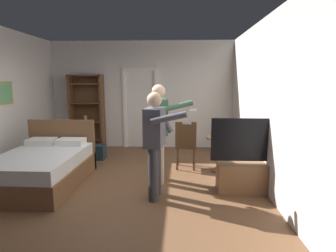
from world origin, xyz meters
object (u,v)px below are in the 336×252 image
object	(u,v)px
person_blue_shirt	(155,138)
suitcase_dark	(95,152)
bed	(43,167)
bottle_on_table	(229,133)
bookshelf	(87,109)
side_table	(220,149)
laptop	(220,135)
person_striped_shirt	(159,126)
wooden_chair	(186,143)
tv_flatscreen	(247,170)

from	to	relation	value
person_blue_shirt	suitcase_dark	distance (m)	2.72
bed	bottle_on_table	xyz separation A→B (m)	(3.33, 0.73, 0.49)
bookshelf	suitcase_dark	world-z (taller)	bookshelf
side_table	suitcase_dark	xyz separation A→B (m)	(-2.78, 0.76, -0.30)
bottle_on_table	suitcase_dark	size ratio (longest dim) A/B	0.47
laptop	bottle_on_table	xyz separation A→B (m)	(0.17, -0.04, 0.05)
laptop	side_table	bearing A→B (deg)	54.00
person_striped_shirt	bottle_on_table	bearing A→B (deg)	20.96
side_table	person_striped_shirt	distance (m)	1.41
wooden_chair	person_blue_shirt	distance (m)	1.56
tv_flatscreen	bottle_on_table	bearing A→B (deg)	98.89
bottle_on_table	person_striped_shirt	distance (m)	1.41
tv_flatscreen	wooden_chair	bearing A→B (deg)	130.39
person_striped_shirt	person_blue_shirt	bearing A→B (deg)	-90.42
laptop	suitcase_dark	xyz separation A→B (m)	(-2.74, 0.80, -0.59)
bookshelf	bottle_on_table	distance (m)	3.91
laptop	bottle_on_table	bearing A→B (deg)	-12.13
person_striped_shirt	suitcase_dark	bearing A→B (deg)	140.19
side_table	laptop	bearing A→B (deg)	-126.00
bed	side_table	size ratio (longest dim) A/B	2.72
bookshelf	laptop	xyz separation A→B (m)	(3.23, -1.87, -0.29)
wooden_chair	suitcase_dark	distance (m)	2.22
laptop	person_blue_shirt	xyz separation A→B (m)	(-1.14, -1.25, 0.19)
side_table	bottle_on_table	distance (m)	0.37
tv_flatscreen	person_striped_shirt	xyz separation A→B (m)	(-1.45, 0.42, 0.65)
laptop	tv_flatscreen	bearing A→B (deg)	-71.73
suitcase_dark	wooden_chair	bearing A→B (deg)	-14.75
bookshelf	suitcase_dark	distance (m)	1.46
side_table	wooden_chair	size ratio (longest dim) A/B	0.71
bed	person_blue_shirt	distance (m)	2.17
suitcase_dark	tv_flatscreen	bearing A→B (deg)	-28.08
side_table	suitcase_dark	bearing A→B (deg)	164.66
tv_flatscreen	person_striped_shirt	size ratio (longest dim) A/B	0.70
wooden_chair	person_striped_shirt	bearing A→B (deg)	-123.84
bottle_on_table	wooden_chair	bearing A→B (deg)	165.05
laptop	suitcase_dark	size ratio (longest dim) A/B	0.69
person_striped_shirt	wooden_chair	bearing A→B (deg)	56.16
bookshelf	person_striped_shirt	bearing A→B (deg)	-48.85
bed	side_table	world-z (taller)	bed
laptop	person_striped_shirt	world-z (taller)	person_striped_shirt
bed	suitcase_dark	size ratio (longest dim) A/B	3.88
bookshelf	laptop	size ratio (longest dim) A/B	5.78
person_blue_shirt	tv_flatscreen	bearing A→B (deg)	11.42
bed	laptop	world-z (taller)	bed
bed	bottle_on_table	bearing A→B (deg)	12.34
laptop	person_striped_shirt	bearing A→B (deg)	-154.67
person_striped_shirt	bookshelf	bearing A→B (deg)	131.15
bookshelf	side_table	bearing A→B (deg)	-29.17
bookshelf	wooden_chair	xyz separation A→B (m)	(2.58, -1.68, -0.50)
bed	bookshelf	xyz separation A→B (m)	(-0.07, 2.63, 0.74)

